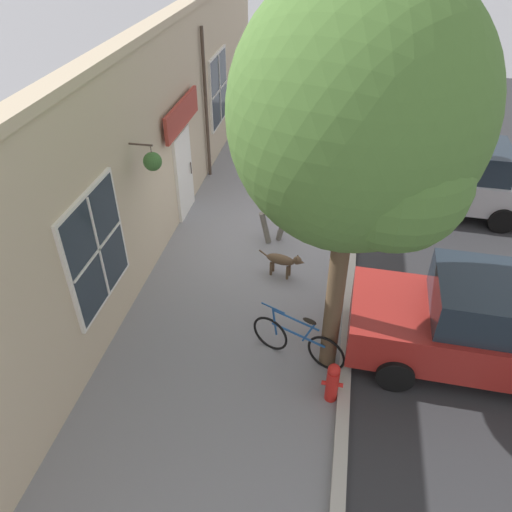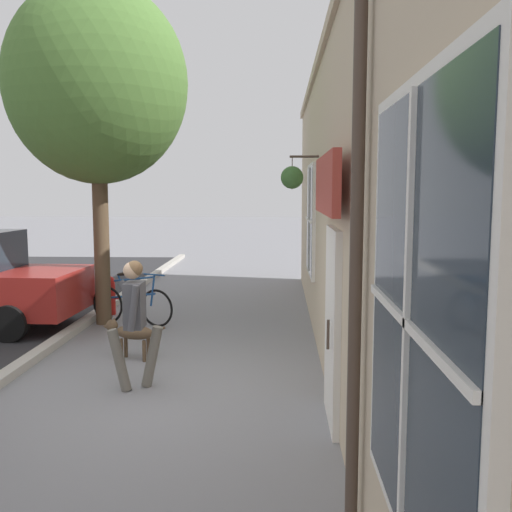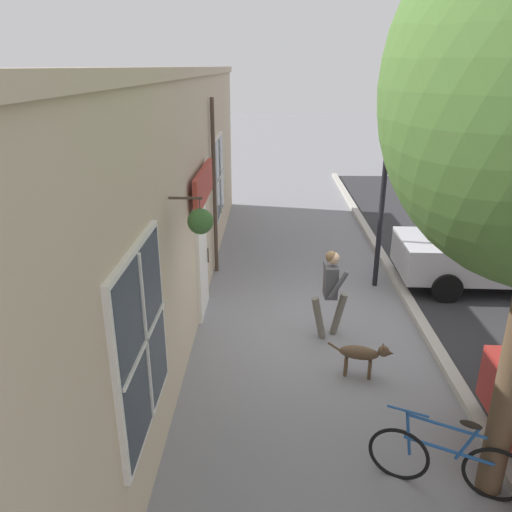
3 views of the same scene
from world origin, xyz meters
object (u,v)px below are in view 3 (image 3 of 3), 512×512
(parked_car_mid_block, at_px, (504,249))
(street_lamp, at_px, (388,138))
(dog_on_leash, at_px, (363,354))
(leaning_bicycle, at_px, (446,461))
(pedestrian_walking, at_px, (331,286))

(parked_car_mid_block, height_order, street_lamp, street_lamp)
(dog_on_leash, relative_size, leaning_bicycle, 0.61)
(leaning_bicycle, bearing_deg, dog_on_leash, 104.22)
(dog_on_leash, bearing_deg, parked_car_mid_block, 44.39)
(pedestrian_walking, height_order, dog_on_leash, pedestrian_walking)
(pedestrian_walking, xyz_separation_m, dog_on_leash, (0.39, -1.25, -0.58))
(leaning_bicycle, bearing_deg, parked_car_mid_block, 62.05)
(parked_car_mid_block, distance_m, street_lamp, 3.59)
(dog_on_leash, xyz_separation_m, parked_car_mid_block, (3.61, 3.53, 0.48))
(dog_on_leash, height_order, street_lamp, street_lamp)
(pedestrian_walking, bearing_deg, street_lamp, 60.39)
(parked_car_mid_block, bearing_deg, pedestrian_walking, -150.22)
(leaning_bicycle, relative_size, parked_car_mid_block, 0.38)
(dog_on_leash, xyz_separation_m, leaning_bicycle, (0.56, -2.21, -0.02))
(pedestrian_walking, distance_m, leaning_bicycle, 3.64)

